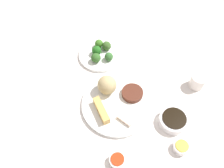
{
  "coord_description": "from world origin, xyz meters",
  "views": [
    {
      "loc": [
        -0.13,
        0.41,
        0.8
      ],
      "look_at": [
        0.06,
        -0.09,
        0.06
      ],
      "focal_mm": 35.3,
      "sensor_mm": 36.0,
      "label": 1
    }
  ],
  "objects_px": {
    "sauce_ramekin_hot_mustard": "(181,147)",
    "teacup": "(198,81)",
    "main_plate": "(117,104)",
    "broccoli_plate": "(101,55)",
    "soy_sauce_bowl": "(173,120)",
    "sauce_ramekin_sweet_and_sour": "(117,160)"
  },
  "relations": [
    {
      "from": "main_plate",
      "to": "broccoli_plate",
      "type": "relative_size",
      "value": 1.35
    },
    {
      "from": "sauce_ramekin_hot_mustard",
      "to": "teacup",
      "type": "relative_size",
      "value": 0.9
    },
    {
      "from": "broccoli_plate",
      "to": "sauce_ramekin_sweet_and_sour",
      "type": "xyz_separation_m",
      "value": [
        -0.24,
        0.44,
        0.01
      ]
    },
    {
      "from": "sauce_ramekin_sweet_and_sour",
      "to": "teacup",
      "type": "xyz_separation_m",
      "value": [
        -0.21,
        -0.42,
        0.02
      ]
    },
    {
      "from": "sauce_ramekin_sweet_and_sour",
      "to": "sauce_ramekin_hot_mustard",
      "type": "relative_size",
      "value": 1.0
    },
    {
      "from": "broccoli_plate",
      "to": "sauce_ramekin_hot_mustard",
      "type": "height_order",
      "value": "sauce_ramekin_hot_mustard"
    },
    {
      "from": "sauce_ramekin_hot_mustard",
      "to": "broccoli_plate",
      "type": "bearing_deg",
      "value": -36.25
    },
    {
      "from": "broccoli_plate",
      "to": "teacup",
      "type": "relative_size",
      "value": 3.39
    },
    {
      "from": "main_plate",
      "to": "sauce_ramekin_hot_mustard",
      "type": "relative_size",
      "value": 5.1
    },
    {
      "from": "sauce_ramekin_hot_mustard",
      "to": "soy_sauce_bowl",
      "type": "bearing_deg",
      "value": -63.52
    },
    {
      "from": "main_plate",
      "to": "sauce_ramekin_sweet_and_sour",
      "type": "height_order",
      "value": "sauce_ramekin_sweet_and_sour"
    },
    {
      "from": "soy_sauce_bowl",
      "to": "sauce_ramekin_hot_mustard",
      "type": "bearing_deg",
      "value": 116.48
    },
    {
      "from": "soy_sauce_bowl",
      "to": "sauce_ramekin_hot_mustard",
      "type": "xyz_separation_m",
      "value": [
        -0.05,
        0.09,
        -0.0
      ]
    },
    {
      "from": "broccoli_plate",
      "to": "teacup",
      "type": "bearing_deg",
      "value": 177.52
    },
    {
      "from": "soy_sauce_bowl",
      "to": "teacup",
      "type": "bearing_deg",
      "value": -105.78
    },
    {
      "from": "soy_sauce_bowl",
      "to": "sauce_ramekin_sweet_and_sour",
      "type": "distance_m",
      "value": 0.26
    },
    {
      "from": "sauce_ramekin_hot_mustard",
      "to": "teacup",
      "type": "bearing_deg",
      "value": -92.21
    },
    {
      "from": "broccoli_plate",
      "to": "soy_sauce_bowl",
      "type": "height_order",
      "value": "soy_sauce_bowl"
    },
    {
      "from": "main_plate",
      "to": "sauce_ramekin_hot_mustard",
      "type": "distance_m",
      "value": 0.29
    },
    {
      "from": "sauce_ramekin_sweet_and_sour",
      "to": "main_plate",
      "type": "bearing_deg",
      "value": -70.13
    },
    {
      "from": "broccoli_plate",
      "to": "sauce_ramekin_sweet_and_sour",
      "type": "relative_size",
      "value": 3.79
    },
    {
      "from": "soy_sauce_bowl",
      "to": "sauce_ramekin_sweet_and_sour",
      "type": "height_order",
      "value": "soy_sauce_bowl"
    }
  ]
}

